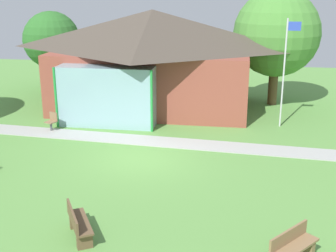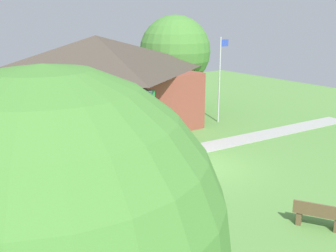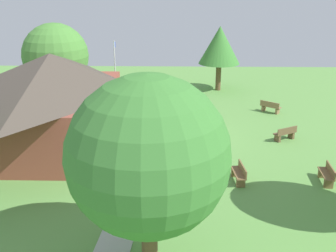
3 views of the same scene
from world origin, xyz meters
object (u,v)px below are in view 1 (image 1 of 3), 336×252
(tree_behind_pavilion_right, at_px, (277,34))
(bench_front_center, at_px, (78,224))
(pavilion, at_px, (151,58))
(tree_behind_pavilion_left, at_px, (52,40))
(patio_chair_west, at_px, (52,122))
(flagpole, at_px, (285,68))
(bench_front_right, at_px, (293,248))

(tree_behind_pavilion_right, bearing_deg, bench_front_center, -111.43)
(pavilion, relative_size, tree_behind_pavilion_right, 1.77)
(bench_front_center, relative_size, tree_behind_pavilion_left, 0.31)
(tree_behind_pavilion_left, bearing_deg, patio_chair_west, -68.40)
(flagpole, xyz_separation_m, bench_front_center, (-6.14, -11.02, -2.42))
(bench_front_center, bearing_deg, tree_behind_pavilion_left, 174.42)
(bench_front_center, height_order, patio_chair_west, patio_chair_west)
(bench_front_right, bearing_deg, pavilion, -116.36)
(pavilion, distance_m, bench_front_right, 15.23)
(flagpole, height_order, bench_front_right, flagpole)
(tree_behind_pavilion_left, distance_m, tree_behind_pavilion_right, 13.76)
(flagpole, xyz_separation_m, patio_chair_west, (-10.55, -2.36, -2.40))
(bench_front_center, bearing_deg, patio_chair_west, 176.98)
(tree_behind_pavilion_left, relative_size, tree_behind_pavilion_right, 0.78)
(bench_front_right, bearing_deg, bench_front_center, -53.20)
(bench_front_right, xyz_separation_m, patio_chair_west, (-9.94, 8.93, 0.01))
(pavilion, height_order, patio_chair_west, pavilion)
(bench_front_center, bearing_deg, tree_behind_pavilion_right, 128.58)
(bench_front_center, xyz_separation_m, tree_behind_pavilion_right, (5.98, 15.24, 3.55))
(bench_front_center, xyz_separation_m, tree_behind_pavilion_left, (-7.66, 16.87, 2.76))
(pavilion, bearing_deg, patio_chair_west, -128.22)
(pavilion, xyz_separation_m, patio_chair_west, (-3.78, -4.81, -2.31))
(bench_front_right, height_order, tree_behind_pavilion_left, tree_behind_pavilion_left)
(patio_chair_west, height_order, tree_behind_pavilion_right, tree_behind_pavilion_right)
(tree_behind_pavilion_left, bearing_deg, bench_front_center, -65.58)
(tree_behind_pavilion_left, bearing_deg, tree_behind_pavilion_right, -6.81)
(flagpole, distance_m, tree_behind_pavilion_right, 4.38)
(flagpole, height_order, patio_chair_west, flagpole)
(tree_behind_pavilion_right, bearing_deg, patio_chair_west, -147.67)
(pavilion, height_order, bench_front_right, pavilion)
(pavilion, bearing_deg, tree_behind_pavilion_left, 154.19)
(bench_front_right, height_order, tree_behind_pavilion_right, tree_behind_pavilion_right)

